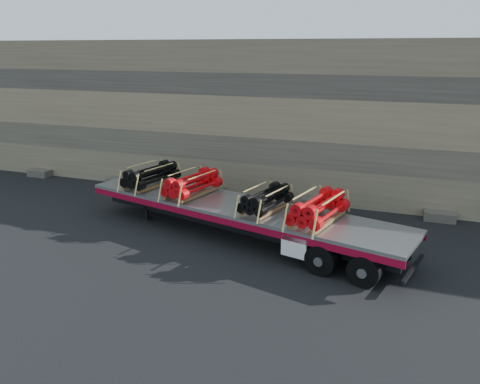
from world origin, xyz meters
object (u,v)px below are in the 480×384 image
(bundle_midrear, at_px, (266,200))
(bundle_rear, at_px, (318,209))
(bundle_midfront, at_px, (192,184))
(trailer, at_px, (238,221))
(bundle_front, at_px, (151,176))

(bundle_midrear, xyz_separation_m, bundle_rear, (1.90, -0.48, 0.05))
(bundle_midrear, relative_size, bundle_rear, 0.88)
(bundle_midrear, distance_m, bundle_rear, 1.96)
(bundle_midfront, bearing_deg, bundle_midrear, 0.00)
(bundle_midfront, relative_size, bundle_midrear, 1.09)
(bundle_midfront, xyz_separation_m, bundle_midrear, (3.16, -0.79, -0.04))
(bundle_rear, bearing_deg, bundle_midfront, -180.00)
(trailer, relative_size, bundle_midrear, 5.91)
(bundle_midfront, height_order, bundle_rear, bundle_rear)
(bundle_midfront, xyz_separation_m, bundle_rear, (5.07, -1.27, 0.02))
(trailer, bearing_deg, bundle_front, -180.00)
(bundle_front, height_order, bundle_midfront, same)
(bundle_front, height_order, bundle_midrear, bundle_front)
(bundle_front, bearing_deg, bundle_midrear, 0.00)
(bundle_front, distance_m, bundle_rear, 7.38)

